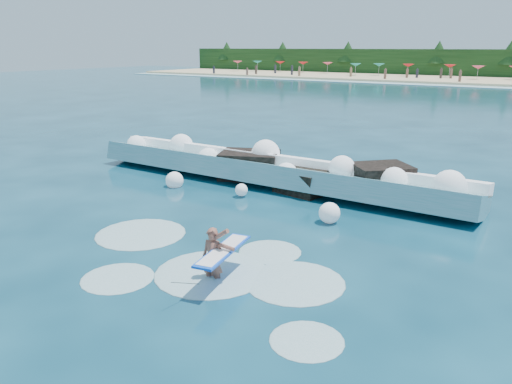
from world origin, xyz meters
TOP-DOWN VIEW (x-y plane):
  - ground at (0.00, 0.00)m, footprint 200.00×200.00m
  - wet_band at (0.00, 67.00)m, footprint 140.00×5.00m
  - breaking_wave at (-1.03, 6.90)m, footprint 16.65×2.65m
  - rock_cluster at (0.39, 7.15)m, footprint 8.47×3.35m
  - surfer_with_board at (2.61, -1.48)m, footprint 1.04×2.82m
  - wave_spray at (-0.83, 6.73)m, footprint 15.45×4.70m
  - surf_foam at (1.78, -0.86)m, footprint 8.98×5.22m
  - beachgoers at (-15.21, 74.49)m, footprint 87.77×13.83m

SIDE VIEW (x-z plane):
  - ground at x=0.00m, z-range 0.00..0.00m
  - surf_foam at x=1.78m, z-range -0.07..0.07m
  - wet_band at x=0.00m, z-range 0.00..0.08m
  - rock_cluster at x=0.39m, z-range -0.26..1.17m
  - breaking_wave at x=-1.03m, z-range -0.22..1.22m
  - surfer_with_board at x=2.61m, z-range -0.21..1.38m
  - wave_spray at x=-0.83m, z-range -0.03..1.74m
  - beachgoers at x=-15.21m, z-range 0.12..2.06m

